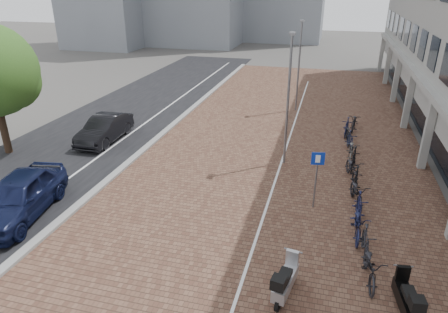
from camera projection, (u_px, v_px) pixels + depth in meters
ground at (175, 268)px, 12.56m from camera, size 140.00×140.00×0.00m
plaza_brick at (285, 140)px, 22.68m from camera, size 14.50×42.00×0.04m
street_asphalt at (112, 124)px, 25.31m from camera, size 8.00×50.00×0.03m
curb at (169, 128)px, 24.35m from camera, size 0.35×42.00×0.14m
lane_line at (141, 126)px, 24.82m from camera, size 0.12×44.00×0.00m
parking_line at (289, 140)px, 22.62m from camera, size 0.10×30.00×0.00m
car_navy at (18, 196)px, 15.07m from camera, size 2.76×5.14×1.66m
car_dark at (105, 129)px, 22.33m from camera, size 1.60×4.35×1.42m
scooter_front at (285, 279)px, 11.21m from camera, size 0.84×1.80×1.19m
scooter_mid at (406, 297)px, 10.61m from camera, size 0.73×1.73×1.15m
parking_sign at (317, 171)px, 15.25m from camera, size 0.50×0.13×2.41m
lamp_near at (288, 103)px, 18.60m from camera, size 0.12×0.12×6.21m
lamp_far at (299, 68)px, 26.72m from camera, size 0.12×0.12×5.98m
bike_row at (354, 169)px, 17.99m from camera, size 1.29×15.83×1.05m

